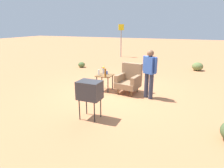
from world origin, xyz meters
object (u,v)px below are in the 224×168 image
object	(u,v)px
soda_can_blue	(107,73)
bottle_short_clear	(99,72)
bottle_tall_amber	(105,73)
armchair	(129,79)
tv_on_stand	(90,90)
person_standing	(149,71)
side_table	(105,77)
road_sign	(121,39)
flower_vase	(103,70)

from	to	relation	value
soda_can_blue	bottle_short_clear	xyz separation A→B (m)	(-0.23, -0.24, 0.04)
bottle_tall_amber	armchair	bearing A→B (deg)	24.80
soda_can_blue	bottle_tall_amber	xyz separation A→B (m)	(0.11, -0.39, 0.09)
tv_on_stand	person_standing	bearing A→B (deg)	61.56
side_table	bottle_short_clear	bearing A→B (deg)	-158.96
armchair	side_table	size ratio (longest dim) A/B	1.76
bottle_short_clear	side_table	bearing A→B (deg)	21.04
bottle_short_clear	bottle_tall_amber	bearing A→B (deg)	-24.81
person_standing	road_sign	size ratio (longest dim) A/B	0.67
person_standing	soda_can_blue	bearing A→B (deg)	167.98
tv_on_stand	bottle_tall_amber	world-z (taller)	tv_on_stand
side_table	armchair	bearing A→B (deg)	8.05
armchair	tv_on_stand	world-z (taller)	armchair
soda_can_blue	tv_on_stand	bearing A→B (deg)	-77.03
tv_on_stand	person_standing	size ratio (longest dim) A/B	0.63
side_table	bottle_tall_amber	distance (m)	0.36
road_sign	bottle_tall_amber	bearing A→B (deg)	-74.50
side_table	bottle_short_clear	world-z (taller)	bottle_short_clear
soda_can_blue	flower_vase	size ratio (longest dim) A/B	0.46
flower_vase	soda_can_blue	bearing A→B (deg)	-19.16
bottle_tall_amber	bottle_short_clear	bearing A→B (deg)	155.19
person_standing	tv_on_stand	bearing A→B (deg)	-118.44
flower_vase	bottle_tall_amber	bearing A→B (deg)	-57.36
armchair	person_standing	xyz separation A→B (m)	(0.78, -0.33, 0.44)
armchair	flower_vase	distance (m)	1.12
armchair	soda_can_blue	distance (m)	0.91
tv_on_stand	road_sign	distance (m)	10.58
bottle_tall_amber	flower_vase	distance (m)	0.54
tv_on_stand	soda_can_blue	distance (m)	2.50
bottle_tall_amber	bottle_short_clear	xyz separation A→B (m)	(-0.34, 0.16, -0.05)
tv_on_stand	flower_vase	xyz separation A→B (m)	(-0.74, 2.49, -0.03)
armchair	bottle_tall_amber	size ratio (longest dim) A/B	3.53
bottle_short_clear	armchair	bearing A→B (deg)	10.55
side_table	flower_vase	distance (m)	0.36
person_standing	bottle_tall_amber	size ratio (longest dim) A/B	5.47
armchair	flower_vase	size ratio (longest dim) A/B	4.00
tv_on_stand	bottle_short_clear	xyz separation A→B (m)	(-0.79, 2.19, -0.08)
side_table	tv_on_stand	world-z (taller)	tv_on_stand
armchair	side_table	distance (m)	0.93
armchair	bottle_tall_amber	distance (m)	0.91
side_table	person_standing	size ratio (longest dim) A/B	0.37
person_standing	soda_can_blue	distance (m)	1.74
road_sign	flower_vase	size ratio (longest dim) A/B	9.21
armchair	person_standing	size ratio (longest dim) A/B	0.65
armchair	road_sign	world-z (taller)	road_sign
bottle_tall_amber	flower_vase	xyz separation A→B (m)	(-0.29, 0.46, -0.00)
soda_can_blue	flower_vase	world-z (taller)	flower_vase
tv_on_stand	flower_vase	bearing A→B (deg)	106.63
road_sign	tv_on_stand	bearing A→B (deg)	-75.09
road_sign	bottle_short_clear	size ratio (longest dim) A/B	12.20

